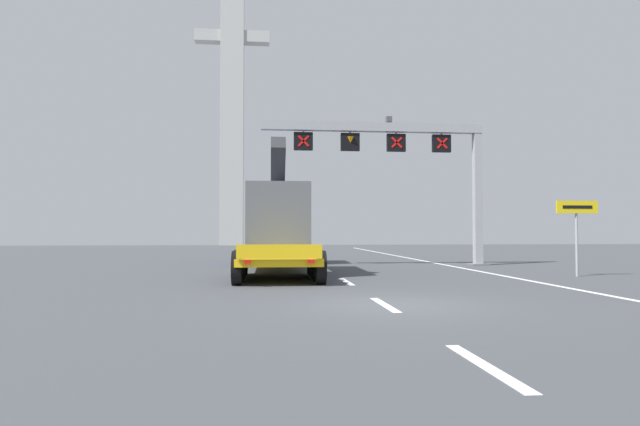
# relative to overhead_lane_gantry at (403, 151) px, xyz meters

# --- Properties ---
(ground) EXTENTS (112.00, 112.00, 0.00)m
(ground) POSITION_rel_overhead_lane_gantry_xyz_m (-3.96, -14.45, -5.77)
(ground) COLOR #424449
(lane_markings) EXTENTS (0.20, 56.61, 0.01)m
(lane_markings) POSITION_rel_overhead_lane_gantry_xyz_m (-4.16, 6.56, -5.76)
(lane_markings) COLOR silver
(lane_markings) RESTS_ON ground
(edge_line_right) EXTENTS (0.20, 63.00, 0.01)m
(edge_line_right) POSITION_rel_overhead_lane_gantry_xyz_m (2.24, -2.45, -5.76)
(edge_line_right) COLOR silver
(edge_line_right) RESTS_ON ground
(overhead_lane_gantry) EXTENTS (11.40, 0.90, 7.46)m
(overhead_lane_gantry) POSITION_rel_overhead_lane_gantry_xyz_m (0.00, 0.00, 0.00)
(overhead_lane_gantry) COLOR #9EA0A5
(overhead_lane_gantry) RESTS_ON ground
(heavy_haul_truck_yellow) EXTENTS (3.19, 14.10, 5.30)m
(heavy_haul_truck_yellow) POSITION_rel_overhead_lane_gantry_xyz_m (-6.37, -1.87, -3.78)
(heavy_haul_truck_yellow) COLOR yellow
(heavy_haul_truck_yellow) RESTS_ON ground
(exit_sign_yellow) EXTENTS (1.66, 0.15, 2.89)m
(exit_sign_yellow) POSITION_rel_overhead_lane_gantry_xyz_m (4.96, -7.11, -3.56)
(exit_sign_yellow) COLOR #9EA0A5
(exit_sign_yellow) RESTS_ON ground
(bridge_pylon_distant) EXTENTS (9.00, 2.00, 40.94)m
(bridge_pylon_distant) POSITION_rel_overhead_lane_gantry_xyz_m (-10.74, 41.16, 15.10)
(bridge_pylon_distant) COLOR #B7B7B2
(bridge_pylon_distant) RESTS_ON ground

